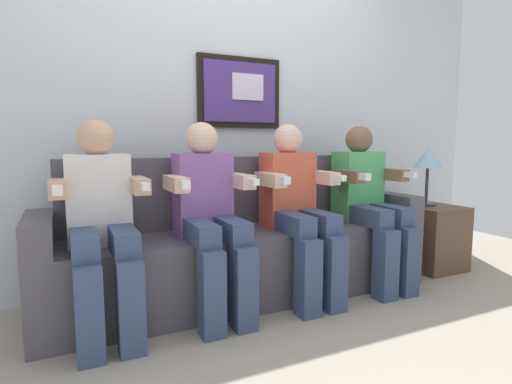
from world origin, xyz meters
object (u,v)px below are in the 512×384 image
Objects in this scene: person_leftmost at (101,219)px; person_left_center at (209,211)px; couch at (244,249)px; side_table_right at (433,237)px; person_right_center at (297,204)px; person_rightmost at (369,199)px; table_lamp at (428,160)px.

person_left_center is (0.58, 0.00, 0.00)m from person_leftmost.
side_table_right is at bearing -3.89° from couch.
couch is 4.92× the size of side_table_right.
couch is 2.22× the size of person_right_center.
person_right_center is at bearing 180.00° from person_rightmost.
person_rightmost is at bearing 0.00° from person_leftmost.
side_table_right is at bearing -49.72° from table_lamp.
table_lamp is (2.41, 0.11, 0.25)m from person_leftmost.
person_left_center reaches higher than table_lamp.
person_left_center reaches higher than couch.
person_rightmost is at bearing 0.00° from person_left_center.
person_leftmost is 1.00× the size of person_right_center.
person_left_center is at bearing -149.72° from couch.
person_left_center is at bearing -178.12° from side_table_right.
person_left_center is 2.41× the size of table_lamp.
couch is 5.35× the size of table_lamp.
person_leftmost reaches higher than table_lamp.
person_right_center is at bearing -177.27° from side_table_right.
person_rightmost is 0.73m from table_lamp.
person_right_center is (1.16, 0.00, 0.00)m from person_leftmost.
person_rightmost reaches higher than side_table_right.
person_leftmost is 2.41× the size of table_lamp.
table_lamp is at bearing 2.57° from person_leftmost.
person_right_center is at bearing 0.00° from person_leftmost.
couch is 1.59m from side_table_right.
person_right_center is at bearing -30.29° from couch.
person_leftmost is 2.47m from side_table_right.
person_right_center is at bearing 0.00° from person_left_center.
side_table_right is (0.71, 0.06, -0.36)m from person_rightmost.
person_right_center reaches higher than side_table_right.
person_left_center is at bearing -176.62° from table_lamp.
table_lamp is at bearing 9.12° from person_rightmost.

